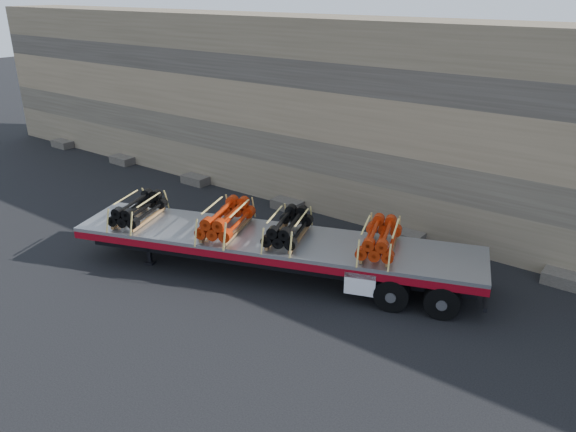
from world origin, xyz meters
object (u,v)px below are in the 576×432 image
at_px(bundle_front, 138,210).
at_px(bundle_midfront, 226,219).
at_px(bundle_midrear, 288,228).
at_px(bundle_rear, 380,239).
at_px(trailer, 274,255).

xyz_separation_m(bundle_front, bundle_midfront, (2.79, 1.00, 0.03)).
bearing_deg(bundle_midrear, bundle_midfront, 180.00).
distance_m(bundle_midfront, bundle_rear, 4.57).
distance_m(trailer, bundle_midrear, 1.05).
bearing_deg(bundle_midrear, bundle_rear, 0.00).
bearing_deg(bundle_rear, trailer, 180.00).
xyz_separation_m(trailer, bundle_front, (-4.18, -1.49, 0.95)).
height_order(bundle_front, bundle_midrear, bundle_midrear).
distance_m(bundle_midrear, bundle_rear, 2.64).
xyz_separation_m(bundle_midrear, bundle_rear, (2.49, 0.89, 0.00)).
xyz_separation_m(trailer, bundle_midfront, (-1.39, -0.50, 0.98)).
relative_size(bundle_midfront, bundle_rear, 1.07).
height_order(bundle_front, bundle_midfront, bundle_midfront).
bearing_deg(bundle_front, trailer, 0.00).
bearing_deg(bundle_midfront, bundle_front, 180.00).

